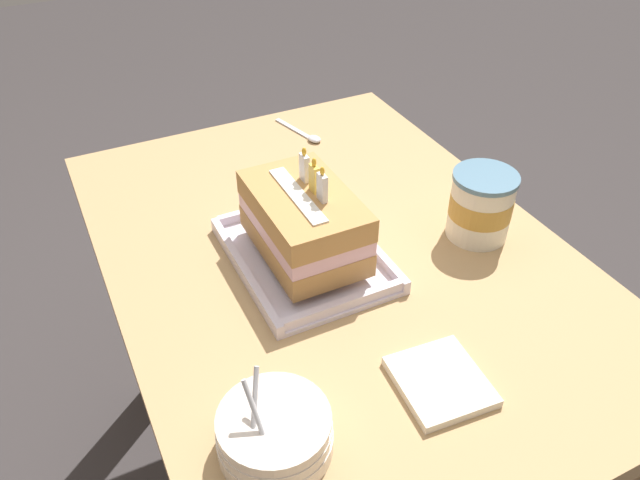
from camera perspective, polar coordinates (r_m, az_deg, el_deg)
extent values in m
cube|color=tan|center=(1.02, 1.44, -1.76)|extent=(0.99, 0.70, 0.04)
cube|color=tan|center=(1.51, -16.49, -5.42)|extent=(0.06, 0.06, 0.65)
cube|color=tan|center=(1.65, 3.31, 0.52)|extent=(0.06, 0.06, 0.65)
cube|color=silver|center=(0.99, -1.48, -1.56)|extent=(0.28, 0.21, 0.01)
cube|color=silver|center=(0.96, -7.00, -2.69)|extent=(0.28, 0.01, 0.02)
cube|color=silver|center=(1.02, 3.66, 0.56)|extent=(0.28, 0.01, 0.02)
cube|color=silver|center=(1.08, -4.49, 2.99)|extent=(0.01, 0.19, 0.02)
cube|color=silver|center=(0.90, 2.15, -5.87)|extent=(0.01, 0.19, 0.02)
cube|color=#B88448|center=(0.97, -1.52, 0.24)|extent=(0.21, 0.13, 0.04)
cube|color=beige|center=(0.95, -1.55, 1.75)|extent=(0.21, 0.13, 0.02)
cube|color=#B88448|center=(0.93, -1.58, 3.33)|extent=(0.21, 0.13, 0.04)
cube|color=white|center=(0.92, -2.17, 4.24)|extent=(0.16, 0.02, 0.00)
cube|color=white|center=(0.94, -1.43, 6.58)|extent=(0.02, 0.01, 0.04)
ellipsoid|color=yellow|center=(0.92, -1.46, 8.04)|extent=(0.01, 0.01, 0.01)
cube|color=#EFC64C|center=(0.91, -0.64, 5.71)|extent=(0.02, 0.01, 0.04)
ellipsoid|color=yellow|center=(0.90, -0.65, 7.19)|extent=(0.01, 0.01, 0.01)
cube|color=white|center=(0.89, 0.20, 4.78)|extent=(0.02, 0.01, 0.04)
ellipsoid|color=yellow|center=(0.88, 0.21, 6.29)|extent=(0.01, 0.01, 0.01)
cylinder|color=silver|center=(0.76, -4.10, -17.76)|extent=(0.13, 0.13, 0.02)
cylinder|color=silver|center=(0.74, -4.16, -17.09)|extent=(0.13, 0.13, 0.02)
cylinder|color=silver|center=(0.73, -4.21, -16.40)|extent=(0.13, 0.13, 0.02)
cylinder|color=silver|center=(0.70, -5.78, -15.76)|extent=(0.05, 0.01, 0.08)
cylinder|color=silver|center=(0.71, -5.99, -14.78)|extent=(0.05, 0.03, 0.07)
cylinder|color=silver|center=(1.05, 14.41, 2.90)|extent=(0.10, 0.10, 0.11)
cylinder|color=#B78938|center=(1.05, 14.45, 3.14)|extent=(0.10, 0.10, 0.04)
cylinder|color=slate|center=(1.02, 14.90, 5.55)|extent=(0.10, 0.10, 0.01)
ellipsoid|color=silver|center=(1.31, -0.52, 9.19)|extent=(0.04, 0.03, 0.01)
cube|color=silver|center=(1.36, -2.48, 10.13)|extent=(0.11, 0.04, 0.00)
cube|color=silver|center=(0.83, 10.90, -12.54)|extent=(0.13, 0.12, 0.01)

